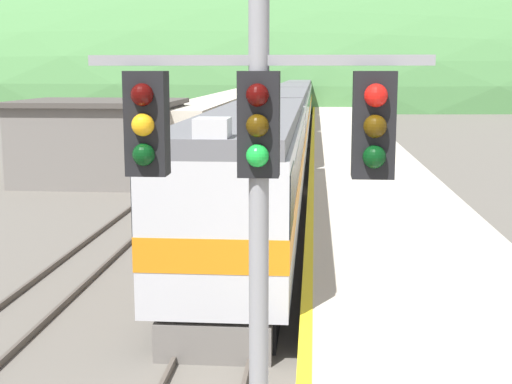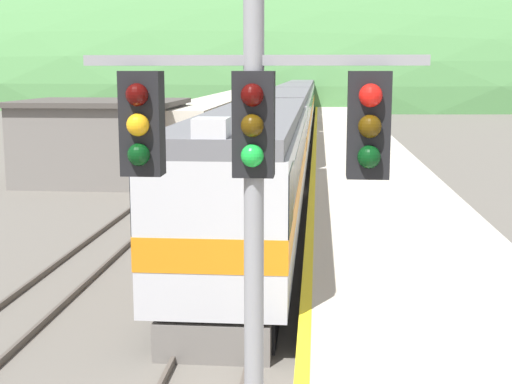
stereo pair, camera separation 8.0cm
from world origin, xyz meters
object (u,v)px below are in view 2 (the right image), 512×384
at_px(siding_train, 233,117).
at_px(carriage_third, 296,107).
at_px(carriage_fourth, 301,98).
at_px(signal_mast_main, 254,186).
at_px(carriage_second, 285,124).
at_px(express_train_lead_car, 254,173).

bearing_deg(siding_train, carriage_third, 58.49).
relative_size(carriage_fourth, signal_mast_main, 3.04).
relative_size(carriage_second, signal_mast_main, 3.04).
bearing_deg(express_train_lead_car, carriage_third, 90.00).
distance_m(carriage_fourth, signal_mast_main, 77.47).
bearing_deg(siding_train, express_train_lead_car, -82.10).
bearing_deg(signal_mast_main, siding_train, 97.03).
relative_size(express_train_lead_car, carriage_third, 0.97).
bearing_deg(carriage_second, signal_mast_main, -87.85).
bearing_deg(siding_train, carriage_fourth, 80.62).
height_order(carriage_third, carriage_fourth, same).
relative_size(express_train_lead_car, carriage_fourth, 0.97).
bearing_deg(carriage_fourth, carriage_second, -90.00).
bearing_deg(signal_mast_main, carriage_fourth, 91.00).
relative_size(carriage_fourth, siding_train, 0.42).
bearing_deg(carriage_second, siding_train, 109.71).
relative_size(express_train_lead_car, signal_mast_main, 2.96).
bearing_deg(carriage_second, carriage_fourth, 90.00).
bearing_deg(express_train_lead_car, siding_train, 97.90).
distance_m(carriage_second, siding_train, 13.92).
distance_m(express_train_lead_car, carriage_third, 41.46).
distance_m(carriage_second, carriage_third, 20.75).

